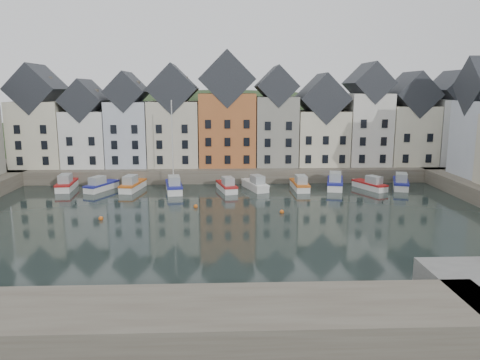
{
  "coord_description": "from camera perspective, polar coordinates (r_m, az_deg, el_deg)",
  "views": [
    {
      "loc": [
        -0.86,
        -46.54,
        13.93
      ],
      "look_at": [
        1.25,
        6.0,
        3.71
      ],
      "focal_mm": 35.0,
      "sensor_mm": 36.0,
      "label": 1
    }
  ],
  "objects": [
    {
      "name": "ground",
      "position": [
        48.59,
        -1.19,
        -5.67
      ],
      "size": [
        260.0,
        260.0,
        0.0
      ],
      "primitive_type": "plane",
      "color": "black",
      "rests_on": "ground"
    },
    {
      "name": "far_quay",
      "position": [
        77.63,
        -1.63,
        1.4
      ],
      "size": [
        90.0,
        16.0,
        2.0
      ],
      "primitive_type": "cube",
      "color": "#534B3F",
      "rests_on": "ground"
    },
    {
      "name": "near_wall",
      "position": [
        29.21,
        -21.13,
        -16.08
      ],
      "size": [
        50.0,
        6.0,
        2.0
      ],
      "primitive_type": "cube",
      "color": "#534B3F",
      "rests_on": "ground"
    },
    {
      "name": "hillside",
      "position": [
        107.39,
        -1.73,
        -6.28
      ],
      "size": [
        153.6,
        70.4,
        64.0
      ],
      "color": "#1F3118",
      "rests_on": "ground"
    },
    {
      "name": "far_terrace",
      "position": [
        74.82,
        0.84,
        7.12
      ],
      "size": [
        72.37,
        8.16,
        17.78
      ],
      "color": "beige",
      "rests_on": "far_quay"
    },
    {
      "name": "mooring_buoys",
      "position": [
        53.76,
        -5.58,
        -3.91
      ],
      "size": [
        20.5,
        5.5,
        0.5
      ],
      "color": "#C55817",
      "rests_on": "ground"
    },
    {
      "name": "boat_a",
      "position": [
        70.53,
        -20.34,
        -0.47
      ],
      "size": [
        2.59,
        6.71,
        2.52
      ],
      "rotation": [
        0.0,
        0.0,
        0.09
      ],
      "color": "silver",
      "rests_on": "ground"
    },
    {
      "name": "boat_b",
      "position": [
        68.29,
        -16.61,
        -0.66
      ],
      "size": [
        4.04,
        6.13,
        2.26
      ],
      "rotation": [
        0.0,
        0.0,
        -0.41
      ],
      "color": "silver",
      "rests_on": "ground"
    },
    {
      "name": "boat_c",
      "position": [
        67.32,
        -12.98,
        -0.61
      ],
      "size": [
        3.0,
        6.52,
        2.41
      ],
      "rotation": [
        0.0,
        0.0,
        -0.17
      ],
      "color": "silver",
      "rests_on": "ground"
    },
    {
      "name": "boat_d",
      "position": [
        65.23,
        -8.06,
        -0.7
      ],
      "size": [
        3.05,
        6.9,
        12.74
      ],
      "rotation": [
        0.0,
        0.0,
        0.15
      ],
      "color": "silver",
      "rests_on": "ground"
    },
    {
      "name": "boat_e",
      "position": [
        65.11,
        -1.61,
        -0.75
      ],
      "size": [
        3.11,
        6.17,
        2.27
      ],
      "rotation": [
        0.0,
        0.0,
        0.23
      ],
      "color": "silver",
      "rests_on": "ground"
    },
    {
      "name": "boat_f",
      "position": [
        66.03,
        1.9,
        -0.57
      ],
      "size": [
        3.7,
        6.38,
        2.34
      ],
      "rotation": [
        0.0,
        0.0,
        0.32
      ],
      "color": "silver",
      "rests_on": "ground"
    },
    {
      "name": "boat_g",
      "position": [
        66.57,
        7.31,
        -0.56
      ],
      "size": [
        2.05,
        6.16,
        2.35
      ],
      "rotation": [
        0.0,
        0.0,
        0.02
      ],
      "color": "silver",
      "rests_on": "ground"
    },
    {
      "name": "boat_h",
      "position": [
        68.35,
        11.51,
        -0.31
      ],
      "size": [
        3.73,
        7.22,
        2.65
      ],
      "rotation": [
        0.0,
        0.0,
        -0.24
      ],
      "color": "silver",
      "rests_on": "ground"
    },
    {
      "name": "boat_i",
      "position": [
        68.66,
        15.62,
        -0.56
      ],
      "size": [
        3.97,
        5.97,
        2.2
      ],
      "rotation": [
        0.0,
        0.0,
        0.42
      ],
      "color": "silver",
      "rests_on": "ground"
    },
    {
      "name": "boat_j",
      "position": [
        70.79,
        19.01,
        -0.35
      ],
      "size": [
        4.02,
        6.81,
        2.5
      ],
      "rotation": [
        0.0,
        0.0,
        -0.33
      ],
      "color": "silver",
      "rests_on": "ground"
    }
  ]
}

